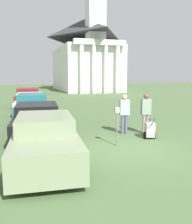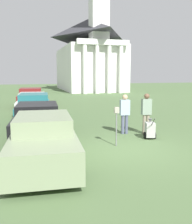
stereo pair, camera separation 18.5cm
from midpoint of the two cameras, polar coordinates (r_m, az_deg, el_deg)
The scene contains 11 objects.
ground_plane at distance 9.02m, azimuth 7.75°, elevation -8.48°, with size 120.00×120.00×0.00m, color #4C663D.
parked_car_sage at distance 7.92m, azimuth -11.22°, elevation -5.90°, with size 2.24×5.32×1.43m.
parked_car_black at distance 11.20m, azimuth -12.69°, elevation -1.76°, with size 2.33×5.32×1.40m.
parked_car_teal at distance 14.97m, azimuth -13.58°, elevation 0.99°, with size 2.23×5.29×1.53m.
parked_car_white at distance 17.90m, azimuth -14.00°, elevation 2.03°, with size 2.33×5.02×1.37m.
parked_car_maroon at distance 21.60m, azimuth -14.38°, elevation 3.26°, with size 2.34×5.12×1.50m.
parking_meter at distance 9.18m, azimuth 5.28°, elevation -1.65°, with size 0.18×0.09×1.46m.
person_worker at distance 11.10m, azimuth 7.06°, elevation 0.10°, with size 0.44×0.26×1.76m.
person_supervisor at distance 11.22m, azimuth 11.90°, elevation 0.24°, with size 0.44×0.27×1.81m.
equipment_cart at distance 10.54m, azimuth 12.72°, elevation -3.93°, with size 0.53×1.00×1.00m.
church at distance 42.17m, azimuth -1.51°, elevation 13.63°, with size 8.75×16.60×24.86m.
Camera 2 is at (-3.42, -7.90, 2.65)m, focal length 40.00 mm.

